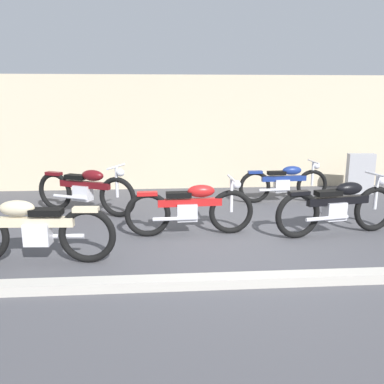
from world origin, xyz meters
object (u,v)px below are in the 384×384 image
Objects in this scene: stone_marker at (360,174)px; motorcycle_black at (339,207)px; motorcycle_red at (191,208)px; motorcycle_maroon at (86,190)px; motorcycle_blue at (284,183)px; motorcycle_cream at (32,229)px.

motorcycle_black is (-1.78, -2.87, 0.00)m from stone_marker.
stone_marker is 0.45× the size of motorcycle_red.
motorcycle_blue is at bearing 33.17° from motorcycle_maroon.
stone_marker is 0.42× the size of motorcycle_cream.
motorcycle_black is at bearing -166.14° from motorcycle_cream.
motorcycle_blue is at bearing -161.72° from stone_marker.
motorcycle_red is at bearing 166.01° from motorcycle_black.
motorcycle_black is 4.64m from motorcycle_maroon.
stone_marker is 6.27m from motorcycle_maroon.
motorcycle_red is 2.99m from motorcycle_blue.
motorcycle_maroon is 2.46m from motorcycle_cream.
stone_marker is 2.12m from motorcycle_blue.
motorcycle_red is (-4.19, -2.71, -0.02)m from stone_marker.
motorcycle_cream is at bearing -71.99° from motorcycle_maroon.
motorcycle_cream is (-2.23, -1.01, 0.02)m from motorcycle_red.
motorcycle_blue is at bearing 40.75° from motorcycle_red.
motorcycle_blue is 0.89× the size of motorcycle_cream.
motorcycle_maroon is (-1.94, 1.43, 0.02)m from motorcycle_red.
motorcycle_red is at bearing -147.09° from stone_marker.
motorcycle_red is 0.97× the size of motorcycle_black.
motorcycle_red is 0.95× the size of motorcycle_cream.
motorcycle_red is 2.42m from motorcycle_black.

